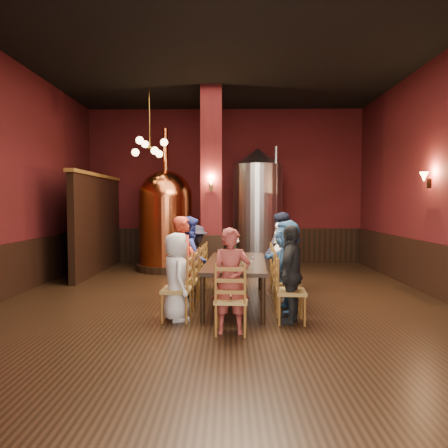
{
  "coord_description": "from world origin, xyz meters",
  "views": [
    {
      "loc": [
        0.11,
        -6.8,
        1.75
      ],
      "look_at": [
        0.03,
        0.2,
        1.38
      ],
      "focal_mm": 32.0,
      "sensor_mm": 36.0,
      "label": 1
    }
  ],
  "objects_px": {
    "dining_table": "(236,265)",
    "steel_vessel": "(258,208)",
    "person_2": "(190,258)",
    "rose_vase": "(234,242)",
    "copper_kettle": "(166,219)",
    "person_0": "(176,276)",
    "person_1": "(184,262)"
  },
  "relations": [
    {
      "from": "dining_table",
      "to": "steel_vessel",
      "type": "height_order",
      "value": "steel_vessel"
    },
    {
      "from": "person_2",
      "to": "rose_vase",
      "type": "xyz_separation_m",
      "value": [
        0.81,
        0.62,
        0.23
      ]
    },
    {
      "from": "steel_vessel",
      "to": "rose_vase",
      "type": "bearing_deg",
      "value": -102.74
    },
    {
      "from": "person_2",
      "to": "copper_kettle",
      "type": "distance_m",
      "value": 3.36
    },
    {
      "from": "dining_table",
      "to": "steel_vessel",
      "type": "bearing_deg",
      "value": 84.04
    },
    {
      "from": "dining_table",
      "to": "rose_vase",
      "type": "xyz_separation_m",
      "value": [
        -0.02,
        1.0,
        0.29
      ]
    },
    {
      "from": "person_0",
      "to": "person_1",
      "type": "relative_size",
      "value": 0.86
    },
    {
      "from": "person_0",
      "to": "steel_vessel",
      "type": "xyz_separation_m",
      "value": [
        1.57,
        4.94,
        0.95
      ]
    },
    {
      "from": "steel_vessel",
      "to": "rose_vase",
      "type": "distance_m",
      "value": 3.13
    },
    {
      "from": "dining_table",
      "to": "person_0",
      "type": "distance_m",
      "value": 1.31
    },
    {
      "from": "dining_table",
      "to": "steel_vessel",
      "type": "relative_size",
      "value": 0.76
    },
    {
      "from": "copper_kettle",
      "to": "rose_vase",
      "type": "distance_m",
      "value": 3.11
    },
    {
      "from": "steel_vessel",
      "to": "person_2",
      "type": "bearing_deg",
      "value": -112.4
    },
    {
      "from": "dining_table",
      "to": "person_1",
      "type": "xyz_separation_m",
      "value": [
        -0.87,
        -0.28,
        0.08
      ]
    },
    {
      "from": "copper_kettle",
      "to": "steel_vessel",
      "type": "relative_size",
      "value": 1.14
    },
    {
      "from": "dining_table",
      "to": "person_2",
      "type": "bearing_deg",
      "value": 158.78
    },
    {
      "from": "dining_table",
      "to": "person_0",
      "type": "height_order",
      "value": "person_0"
    },
    {
      "from": "person_2",
      "to": "steel_vessel",
      "type": "xyz_separation_m",
      "value": [
        1.49,
        3.61,
        0.85
      ]
    },
    {
      "from": "rose_vase",
      "to": "person_2",
      "type": "bearing_deg",
      "value": -142.53
    },
    {
      "from": "person_2",
      "to": "rose_vase",
      "type": "bearing_deg",
      "value": -61.56
    },
    {
      "from": "dining_table",
      "to": "person_2",
      "type": "relative_size",
      "value": 1.62
    },
    {
      "from": "person_1",
      "to": "person_2",
      "type": "bearing_deg",
      "value": 11.69
    },
    {
      "from": "person_1",
      "to": "steel_vessel",
      "type": "height_order",
      "value": "steel_vessel"
    },
    {
      "from": "dining_table",
      "to": "rose_vase",
      "type": "bearing_deg",
      "value": 94.36
    },
    {
      "from": "person_0",
      "to": "person_2",
      "type": "bearing_deg",
      "value": -20.33
    },
    {
      "from": "person_0",
      "to": "person_1",
      "type": "height_order",
      "value": "person_1"
    },
    {
      "from": "copper_kettle",
      "to": "person_2",
      "type": "bearing_deg",
      "value": -73.46
    },
    {
      "from": "dining_table",
      "to": "copper_kettle",
      "type": "bearing_deg",
      "value": 119.93
    },
    {
      "from": "copper_kettle",
      "to": "person_1",
      "type": "bearing_deg",
      "value": -76.74
    },
    {
      "from": "person_1",
      "to": "person_2",
      "type": "relative_size",
      "value": 1.01
    },
    {
      "from": "copper_kettle",
      "to": "person_0",
      "type": "bearing_deg",
      "value": -79.15
    },
    {
      "from": "person_1",
      "to": "copper_kettle",
      "type": "height_order",
      "value": "copper_kettle"
    }
  ]
}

